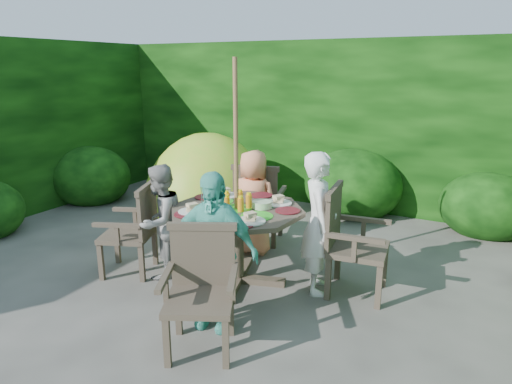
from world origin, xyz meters
The scene contains 13 objects.
ground centered at (0.00, 0.00, 0.00)m, with size 60.00×60.00×0.00m, color #474440.
hedge_enclosure centered at (0.00, 1.33, 1.25)m, with size 9.00×9.00×2.50m.
patio_table centered at (0.25, 0.57, 0.66)m, with size 1.68×1.68×0.94m.
parasol_pole centered at (0.25, 0.57, 1.10)m, with size 0.04×0.04×2.20m, color brown.
garden_chair_right centered at (1.29, 0.90, 0.53)m, with size 0.60×0.66×1.00m.
garden_chair_left centered at (-0.80, 0.27, 0.49)m, with size 0.66×0.70×0.92m.
garden_chair_back centered at (-0.07, 1.62, 0.52)m, with size 0.69×0.64×0.97m.
garden_chair_front centered at (0.55, -0.49, 0.49)m, with size 0.71×0.68×0.92m.
child_right centered at (1.02, 0.80, 0.69)m, with size 0.50×0.33×1.37m, color white.
child_left centered at (-0.52, 0.34, 0.59)m, with size 0.57×0.45×1.18m, color gray.
child_back centered at (0.02, 1.34, 0.61)m, with size 0.59×0.39×1.21m, color #FF9769.
child_front centered at (0.48, -0.19, 0.67)m, with size 0.78×0.33×1.33m, color #53C2AF.
dome_tent centered at (-1.34, 2.39, 0.00)m, with size 2.46×2.46×2.37m.
Camera 1 is at (2.41, -3.07, 2.12)m, focal length 32.00 mm.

